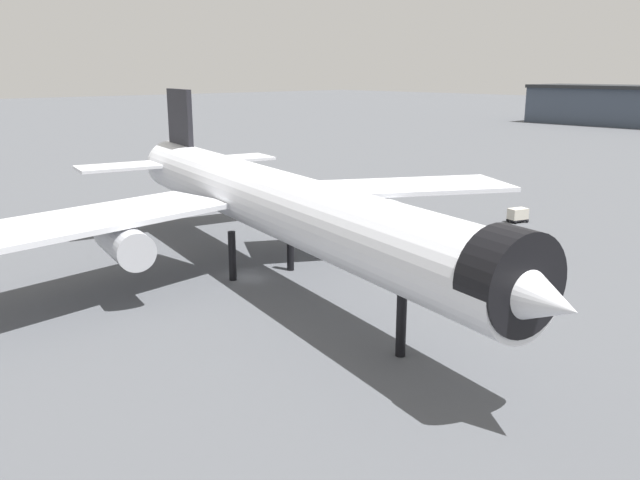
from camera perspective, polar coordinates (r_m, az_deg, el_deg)
ground at (r=63.27m, az=-6.41°, el=-3.23°), size 900.00×900.00×0.00m
airliner_near_gate at (r=59.88m, az=-4.15°, el=3.24°), size 65.48×59.03×17.09m
baggage_cart_trailing at (r=89.25m, az=16.81°, el=2.11°), size 2.44×2.74×1.82m
traffic_cone_near_nose at (r=93.86m, az=-16.75°, el=2.27°), size 0.45×0.45×0.57m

